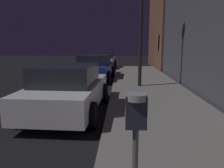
{
  "coord_description": "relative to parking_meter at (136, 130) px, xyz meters",
  "views": [
    {
      "loc": [
        4.41,
        -1.05,
        1.98
      ],
      "look_at": [
        4.24,
        2.65,
        1.31
      ],
      "focal_mm": 34.41,
      "sensor_mm": 36.0,
      "label": 1
    }
  ],
  "objects": [
    {
      "name": "parking_meter",
      "position": [
        0.0,
        0.0,
        0.0
      ],
      "size": [
        0.19,
        0.19,
        1.41
      ],
      "color": "#59595B",
      "rests_on": "sidewalk"
    },
    {
      "name": "car_white",
      "position": [
        -1.69,
        4.25,
        -0.51
      ],
      "size": [
        2.14,
        4.07,
        1.43
      ],
      "color": "silver",
      "rests_on": "ground"
    },
    {
      "name": "car_blue",
      "position": [
        -1.69,
        10.66,
        -0.49
      ],
      "size": [
        2.21,
        4.46,
        1.43
      ],
      "color": "navy",
      "rests_on": "ground"
    },
    {
      "name": "car_silver",
      "position": [
        -1.69,
        16.4,
        -0.51
      ],
      "size": [
        2.13,
        4.3,
        1.43
      ],
      "color": "#B7B7BF",
      "rests_on": "ground"
    },
    {
      "name": "street_lamp",
      "position": [
        0.69,
        7.84,
        2.64
      ],
      "size": [
        0.44,
        0.44,
        5.62
      ],
      "color": "black",
      "rests_on": "sidewalk"
    },
    {
      "name": "building_far",
      "position": [
        6.66,
        17.9,
        3.84
      ],
      "size": [
        7.81,
        7.73,
        10.12
      ],
      "color": "brown",
      "rests_on": "ground"
    }
  ]
}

